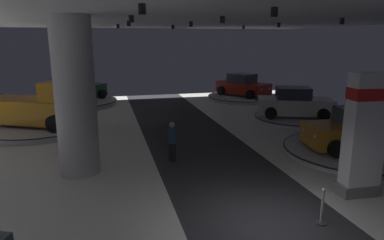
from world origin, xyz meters
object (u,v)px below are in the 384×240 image
(brand_sign_pylon, at_px, (364,133))
(display_platform_deep_left, at_px, (78,103))
(display_car_deep_left, at_px, (77,90))
(pickup_truck_far_left, at_px, (41,107))
(display_platform_mid_right, at_px, (356,151))
(display_platform_deep_right, at_px, (243,97))
(display_platform_far_left, at_px, (38,127))
(visitor_walking_near, at_px, (172,139))
(display_platform_far_right, at_px, (294,118))
(column_left, at_px, (75,97))
(display_car_mid_right, at_px, (359,131))
(display_car_far_right, at_px, (295,103))
(display_car_deep_right, at_px, (243,86))

(brand_sign_pylon, height_order, display_platform_deep_left, brand_sign_pylon)
(brand_sign_pylon, relative_size, display_car_deep_left, 0.89)
(brand_sign_pylon, xyz_separation_m, pickup_truck_far_left, (-10.69, 10.53, -0.71))
(display_platform_mid_right, distance_m, display_platform_deep_left, 18.49)
(display_platform_deep_right, relative_size, display_platform_far_left, 0.97)
(display_platform_deep_right, distance_m, display_platform_mid_right, 13.71)
(display_platform_deep_right, bearing_deg, visitor_walking_near, -122.52)
(brand_sign_pylon, distance_m, pickup_truck_far_left, 15.02)
(display_car_deep_left, bearing_deg, display_platform_far_right, -32.22)
(column_left, bearing_deg, brand_sign_pylon, -25.37)
(display_car_deep_left, bearing_deg, display_platform_deep_left, 45.69)
(column_left, xyz_separation_m, display_car_deep_left, (-0.95, 13.40, -1.62))
(display_platform_deep_left, bearing_deg, display_car_mid_right, -49.48)
(display_platform_deep_left, bearing_deg, display_car_far_right, -32.35)
(pickup_truck_far_left, bearing_deg, display_platform_far_left, 152.34)
(display_platform_deep_right, height_order, display_car_mid_right, display_car_mid_right)
(display_platform_mid_right, xyz_separation_m, visitor_walking_near, (-7.64, 0.94, 0.77))
(display_platform_deep_right, distance_m, display_platform_far_right, 7.63)
(brand_sign_pylon, height_order, display_car_mid_right, brand_sign_pylon)
(display_car_mid_right, bearing_deg, display_platform_far_right, 84.39)
(brand_sign_pylon, bearing_deg, display_car_deep_right, 79.76)
(display_platform_far_right, height_order, display_car_deep_left, display_car_deep_left)
(display_car_deep_right, relative_size, display_platform_far_left, 0.80)
(display_platform_far_right, height_order, display_platform_far_left, display_platform_far_left)
(pickup_truck_far_left, bearing_deg, display_car_deep_left, 79.45)
(brand_sign_pylon, distance_m, display_platform_deep_right, 17.44)
(display_platform_deep_left, xyz_separation_m, visitor_walking_near, (4.36, -13.13, 0.70))
(display_car_deep_left, bearing_deg, display_car_far_right, -32.24)
(display_car_deep_left, bearing_deg, display_platform_mid_right, -49.45)
(display_car_far_right, bearing_deg, display_car_deep_right, 90.91)
(display_car_mid_right, relative_size, display_platform_deep_left, 0.80)
(visitor_walking_near, bearing_deg, pickup_truck_far_left, 132.30)
(brand_sign_pylon, xyz_separation_m, display_platform_far_right, (3.24, 9.44, -1.81))
(brand_sign_pylon, bearing_deg, display_car_deep_left, 118.38)
(column_left, relative_size, display_platform_deep_right, 1.00)
(brand_sign_pylon, bearing_deg, display_platform_mid_right, 52.21)
(display_platform_deep_right, height_order, display_platform_mid_right, display_platform_deep_right)
(display_car_far_right, xyz_separation_m, display_platform_far_left, (-14.19, 1.23, -0.85))
(display_car_mid_right, bearing_deg, brand_sign_pylon, -128.15)
(display_car_deep_right, xyz_separation_m, display_car_far_right, (0.12, -7.64, -0.03))
(display_platform_mid_right, bearing_deg, display_platform_deep_left, 130.46)
(display_car_deep_right, distance_m, visitor_walking_near, 15.15)
(display_car_deep_left, bearing_deg, display_platform_far_left, -103.10)
(display_platform_far_right, distance_m, display_car_deep_left, 14.98)
(display_platform_deep_right, height_order, display_car_far_right, display_car_far_right)
(display_platform_deep_left, distance_m, visitor_walking_near, 13.85)
(visitor_walking_near, bearing_deg, display_car_deep_left, 108.48)
(display_platform_far_right, distance_m, display_platform_far_left, 14.27)
(display_platform_far_right, distance_m, display_car_mid_right, 6.17)
(display_car_deep_right, height_order, display_car_far_right, display_car_deep_right)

